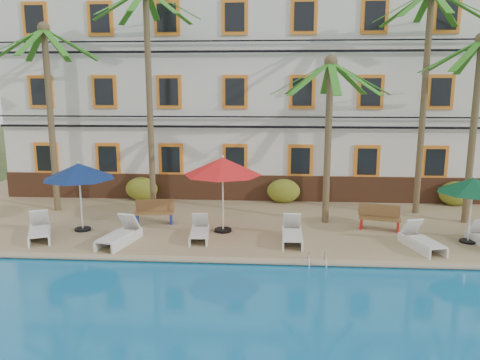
# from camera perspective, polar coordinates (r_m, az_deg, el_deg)

# --- Properties ---
(ground) EXTENTS (100.00, 100.00, 0.00)m
(ground) POSITION_cam_1_polar(r_m,az_deg,el_deg) (15.33, 3.01, -9.60)
(ground) COLOR #384C23
(ground) RESTS_ON ground
(pool_deck) EXTENTS (30.00, 12.00, 0.25)m
(pool_deck) POSITION_cam_1_polar(r_m,az_deg,el_deg) (20.05, 3.25, -4.19)
(pool_deck) COLOR tan
(pool_deck) RESTS_ON ground
(pool_coping) EXTENTS (30.00, 0.35, 0.06)m
(pool_coping) POSITION_cam_1_polar(r_m,az_deg,el_deg) (14.39, 2.96, -9.83)
(pool_coping) COLOR tan
(pool_coping) RESTS_ON pool_deck
(hotel_building) EXTENTS (25.40, 6.44, 10.22)m
(hotel_building) POSITION_cam_1_polar(r_m,az_deg,el_deg) (24.32, 3.54, 11.03)
(hotel_building) COLOR silver
(hotel_building) RESTS_ON pool_deck
(palm_a) EXTENTS (4.41, 4.41, 7.78)m
(palm_a) POSITION_cam_1_polar(r_m,az_deg,el_deg) (21.07, -22.30, 9.90)
(palm_a) COLOR brown
(palm_a) RESTS_ON pool_deck
(palm_b) EXTENTS (4.41, 4.41, 9.33)m
(palm_b) POSITION_cam_1_polar(r_m,az_deg,el_deg) (20.12, -11.11, 13.00)
(palm_b) COLOR brown
(palm_b) RESTS_ON pool_deck
(palm_c) EXTENTS (4.41, 4.41, 6.38)m
(palm_c) POSITION_cam_1_polar(r_m,az_deg,el_deg) (18.04, 10.80, 7.84)
(palm_c) COLOR brown
(palm_c) RESTS_ON pool_deck
(palm_d) EXTENTS (4.41, 4.41, 9.16)m
(palm_d) POSITION_cam_1_polar(r_m,az_deg,el_deg) (20.48, 21.72, 12.13)
(palm_d) COLOR brown
(palm_d) RESTS_ON pool_deck
(palm_e) EXTENTS (4.41, 4.41, 7.18)m
(palm_e) POSITION_cam_1_polar(r_m,az_deg,el_deg) (19.77, 26.83, 8.49)
(palm_e) COLOR brown
(palm_e) RESTS_ON pool_deck
(shrub_left) EXTENTS (1.50, 0.90, 1.10)m
(shrub_left) POSITION_cam_1_polar(r_m,az_deg,el_deg) (22.28, -11.90, -1.07)
(shrub_left) COLOR #2E631C
(shrub_left) RESTS_ON pool_deck
(shrub_mid) EXTENTS (1.50, 0.90, 1.10)m
(shrub_mid) POSITION_cam_1_polar(r_m,az_deg,el_deg) (21.45, 5.33, -1.34)
(shrub_mid) COLOR #2E631C
(shrub_mid) RESTS_ON pool_deck
(shrub_right) EXTENTS (1.50, 0.90, 1.10)m
(shrub_right) POSITION_cam_1_polar(r_m,az_deg,el_deg) (22.97, 24.83, -1.51)
(shrub_right) COLOR #2E631C
(shrub_right) RESTS_ON pool_deck
(umbrella_blue) EXTENTS (2.59, 2.59, 2.59)m
(umbrella_blue) POSITION_cam_1_polar(r_m,az_deg,el_deg) (17.86, -19.05, 0.98)
(umbrella_blue) COLOR black
(umbrella_blue) RESTS_ON pool_deck
(umbrella_red) EXTENTS (2.83, 2.83, 2.82)m
(umbrella_red) POSITION_cam_1_polar(r_m,az_deg,el_deg) (16.74, -2.13, 1.64)
(umbrella_red) COLOR black
(umbrella_red) RESTS_ON pool_deck
(umbrella_green) EXTENTS (2.32, 2.32, 2.32)m
(umbrella_green) POSITION_cam_1_polar(r_m,az_deg,el_deg) (17.40, 26.54, -0.63)
(umbrella_green) COLOR black
(umbrella_green) RESTS_ON pool_deck
(lounger_a) EXTENTS (1.45, 2.05, 0.92)m
(lounger_a) POSITION_cam_1_polar(r_m,az_deg,el_deg) (17.88, -23.26, -5.62)
(lounger_a) COLOR silver
(lounger_a) RESTS_ON pool_deck
(lounger_b) EXTENTS (1.13, 2.08, 0.93)m
(lounger_b) POSITION_cam_1_polar(r_m,az_deg,el_deg) (16.41, -14.44, -6.50)
(lounger_b) COLOR silver
(lounger_b) RESTS_ON pool_deck
(lounger_c) EXTENTS (0.77, 1.78, 0.82)m
(lounger_c) POSITION_cam_1_polar(r_m,az_deg,el_deg) (16.47, -4.96, -6.25)
(lounger_c) COLOR silver
(lounger_c) RESTS_ON pool_deck
(lounger_d) EXTENTS (0.72, 1.92, 0.90)m
(lounger_d) POSITION_cam_1_polar(r_m,az_deg,el_deg) (16.16, 6.38, -6.51)
(lounger_d) COLOR silver
(lounger_d) RESTS_ON pool_deck
(lounger_e) EXTENTS (1.15, 1.98, 0.88)m
(lounger_e) POSITION_cam_1_polar(r_m,az_deg,el_deg) (16.52, 21.22, -6.85)
(lounger_e) COLOR silver
(lounger_e) RESTS_ON pool_deck
(bench_left) EXTENTS (1.55, 0.68, 0.93)m
(bench_left) POSITION_cam_1_polar(r_m,az_deg,el_deg) (18.46, -10.42, -3.81)
(bench_left) COLOR olive
(bench_left) RESTS_ON pool_deck
(bench_right) EXTENTS (1.57, 0.83, 0.93)m
(bench_right) POSITION_cam_1_polar(r_m,az_deg,el_deg) (18.15, 16.69, -4.36)
(bench_right) COLOR olive
(bench_right) RESTS_ON pool_deck
(pool_ladder) EXTENTS (0.54, 0.74, 0.74)m
(pool_ladder) POSITION_cam_1_polar(r_m,az_deg,el_deg) (14.38, 9.34, -10.12)
(pool_ladder) COLOR silver
(pool_ladder) RESTS_ON ground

